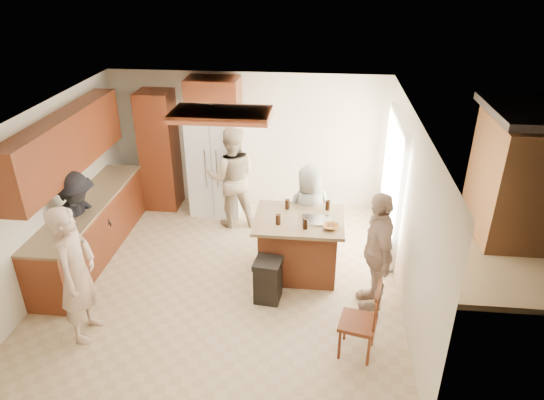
# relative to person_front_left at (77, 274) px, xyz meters

# --- Properties ---
(room_shell) EXTENTS (8.00, 5.20, 5.00)m
(room_shell) POSITION_rel_person_front_left_xyz_m (5.89, 3.00, -0.03)
(room_shell) COLOR tan
(room_shell) RESTS_ON ground
(person_front_left) EXTENTS (0.51, 0.68, 1.80)m
(person_front_left) POSITION_rel_person_front_left_xyz_m (0.00, 0.00, 0.00)
(person_front_left) COLOR tan
(person_front_left) RESTS_ON ground
(person_behind_left) EXTENTS (0.95, 0.67, 1.80)m
(person_behind_left) POSITION_rel_person_front_left_xyz_m (1.35, 2.97, -0.00)
(person_behind_left) COLOR tan
(person_behind_left) RESTS_ON ground
(person_behind_right) EXTENTS (0.85, 0.69, 1.50)m
(person_behind_right) POSITION_rel_person_front_left_xyz_m (2.70, 2.14, -0.15)
(person_behind_right) COLOR gray
(person_behind_right) RESTS_ON ground
(person_side_right) EXTENTS (0.61, 1.04, 1.69)m
(person_side_right) POSITION_rel_person_front_left_xyz_m (3.62, 0.97, -0.06)
(person_side_right) COLOR tan
(person_side_right) RESTS_ON ground
(person_counter) EXTENTS (0.86, 1.13, 1.59)m
(person_counter) POSITION_rel_person_front_left_xyz_m (-0.64, 1.37, -0.11)
(person_counter) COLOR black
(person_counter) RESTS_ON ground
(left_cabinetry) EXTENTS (0.64, 3.00, 2.30)m
(left_cabinetry) POSITION_rel_person_front_left_xyz_m (-0.73, 1.75, 0.05)
(left_cabinetry) COLOR maroon
(left_cabinetry) RESTS_ON ground
(back_wall_units) EXTENTS (1.80, 0.60, 2.45)m
(back_wall_units) POSITION_rel_person_front_left_xyz_m (0.18, 3.55, 0.48)
(back_wall_units) COLOR maroon
(back_wall_units) RESTS_ON ground
(refrigerator) EXTENTS (0.90, 0.76, 1.80)m
(refrigerator) POSITION_rel_person_front_left_xyz_m (0.96, 3.47, -0.00)
(refrigerator) COLOR white
(refrigerator) RESTS_ON ground
(kitchen_island) EXTENTS (1.28, 1.03, 0.93)m
(kitchen_island) POSITION_rel_person_front_left_xyz_m (2.57, 1.59, -0.43)
(kitchen_island) COLOR #A84F2B
(kitchen_island) RESTS_ON ground
(island_items) EXTENTS (0.89, 0.71, 0.15)m
(island_items) POSITION_rel_person_front_left_xyz_m (2.79, 1.51, 0.07)
(island_items) COLOR silver
(island_items) RESTS_ON kitchen_island
(trash_bin) EXTENTS (0.41, 0.41, 0.63)m
(trash_bin) POSITION_rel_person_front_left_xyz_m (2.19, 0.91, -0.58)
(trash_bin) COLOR black
(trash_bin) RESTS_ON ground
(spindle_chair) EXTENTS (0.50, 0.50, 0.99)m
(spindle_chair) POSITION_rel_person_front_left_xyz_m (3.37, -0.00, -0.45)
(spindle_chair) COLOR maroon
(spindle_chair) RESTS_ON ground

